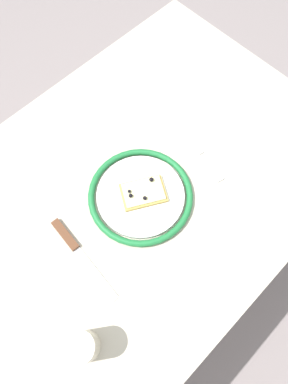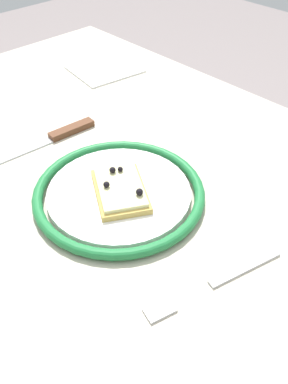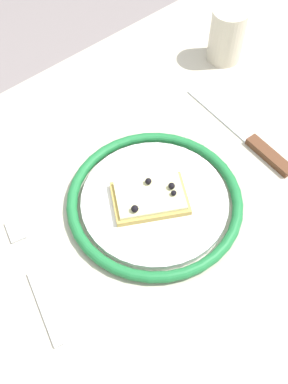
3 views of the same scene
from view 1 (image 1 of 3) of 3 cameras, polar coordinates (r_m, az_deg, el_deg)
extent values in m
plane|color=gray|center=(1.54, -1.88, -10.27)|extent=(6.00, 6.00, 0.00)
cube|color=#BCB29E|center=(0.88, -3.23, -0.70)|extent=(1.20, 0.79, 0.03)
cylinder|color=#4C4742|center=(1.51, 4.02, 16.31)|extent=(0.05, 0.05, 0.67)
cylinder|color=white|center=(0.86, -0.58, -0.63)|extent=(0.22, 0.22, 0.01)
torus|color=#1E7238|center=(0.86, -0.59, -0.55)|extent=(0.26, 0.26, 0.02)
cube|color=tan|center=(0.85, -0.11, -0.16)|extent=(0.13, 0.12, 0.01)
cube|color=beige|center=(0.84, -0.11, 0.05)|extent=(0.12, 0.11, 0.01)
sphere|color=black|center=(0.83, -2.41, -0.74)|extent=(0.01, 0.01, 0.01)
sphere|color=black|center=(0.85, 1.23, 2.10)|extent=(0.01, 0.01, 0.01)
sphere|color=black|center=(0.84, -2.46, 0.13)|extent=(0.01, 0.01, 0.01)
sphere|color=black|center=(0.83, 0.13, -1.01)|extent=(0.01, 0.01, 0.01)
cube|color=silver|center=(0.82, -8.06, -13.30)|extent=(0.03, 0.15, 0.00)
cube|color=#59331E|center=(0.85, -12.98, -6.93)|extent=(0.03, 0.09, 0.01)
cube|color=#BBBBBB|center=(0.95, 7.76, 8.88)|extent=(0.04, 0.11, 0.00)
cube|color=#BBBBBB|center=(0.91, 12.11, 2.79)|extent=(0.03, 0.04, 0.00)
cylinder|color=beige|center=(0.77, -10.24, -24.03)|extent=(0.06, 0.06, 0.10)
camera|label=2|loc=(0.70, 42.56, 15.96)|focal=37.85mm
camera|label=3|loc=(0.73, -1.87, 48.34)|focal=41.72mm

